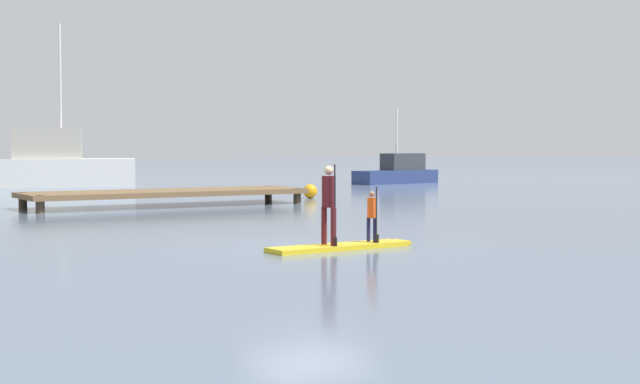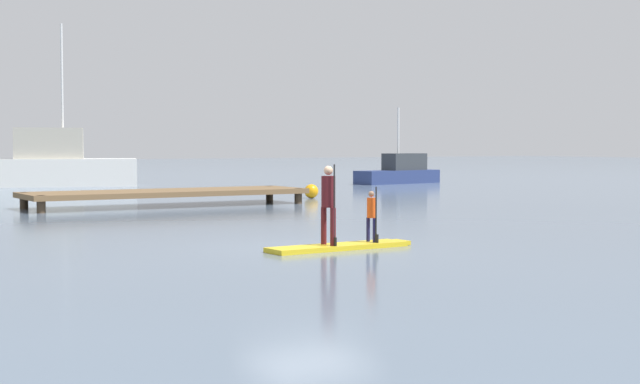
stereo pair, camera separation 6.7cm
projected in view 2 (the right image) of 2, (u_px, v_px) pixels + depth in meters
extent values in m
plane|color=slate|center=(308.00, 248.00, 19.47)|extent=(240.00, 240.00, 0.00)
cube|color=gold|center=(338.00, 247.00, 19.23)|extent=(3.19, 0.86, 0.10)
cube|color=gold|center=(399.00, 242.00, 20.14)|extent=(0.26, 0.51, 0.09)
cylinder|color=#4C1419|center=(324.00, 226.00, 19.22)|extent=(0.12, 0.12, 0.78)
cylinder|color=#4C1419|center=(333.00, 227.00, 18.94)|extent=(0.12, 0.12, 0.78)
cylinder|color=#4C1419|center=(328.00, 192.00, 19.04)|extent=(0.30, 0.30, 0.64)
sphere|color=tan|center=(328.00, 170.00, 19.02)|extent=(0.19, 0.19, 0.19)
cylinder|color=black|center=(334.00, 205.00, 18.88)|extent=(0.03, 0.03, 1.67)
cube|color=black|center=(334.00, 242.00, 18.92)|extent=(0.04, 0.14, 0.18)
cylinder|color=#19194C|center=(368.00, 229.00, 19.79)|extent=(0.08, 0.08, 0.52)
cylinder|color=#19194C|center=(375.00, 230.00, 19.61)|extent=(0.08, 0.08, 0.52)
cylinder|color=#E54C14|center=(371.00, 208.00, 19.68)|extent=(0.20, 0.20, 0.43)
sphere|color=#8C664C|center=(371.00, 194.00, 19.66)|extent=(0.12, 0.12, 0.12)
cylinder|color=black|center=(376.00, 215.00, 19.55)|extent=(0.03, 0.03, 1.18)
cube|color=black|center=(376.00, 238.00, 19.57)|extent=(0.04, 0.14, 0.18)
cube|color=navy|center=(397.00, 177.00, 52.09)|extent=(5.61, 2.38, 0.75)
cube|color=#33383D|center=(404.00, 162.00, 52.41)|extent=(2.70, 1.55, 0.94)
cylinder|color=silver|center=(398.00, 130.00, 51.99)|extent=(0.12, 0.12, 2.57)
cube|color=silver|center=(57.00, 173.00, 48.42)|extent=(8.51, 4.89, 1.44)
cube|color=#B2AD9E|center=(49.00, 143.00, 48.26)|extent=(3.85, 2.88, 1.61)
cylinder|color=silver|center=(62.00, 76.00, 48.24)|extent=(0.12, 0.12, 5.40)
cube|color=brown|center=(167.00, 193.00, 32.80)|extent=(9.99, 2.88, 0.18)
cylinder|color=#473828|center=(41.00, 204.00, 29.43)|extent=(0.28, 0.28, 0.56)
cylinder|color=#473828|center=(24.00, 201.00, 31.38)|extent=(0.28, 0.28, 0.56)
cylinder|color=#473828|center=(298.00, 196.00, 34.24)|extent=(0.28, 0.28, 0.56)
cylinder|color=#473828|center=(270.00, 193.00, 36.19)|extent=(0.28, 0.28, 0.56)
sphere|color=orange|center=(311.00, 191.00, 37.62)|extent=(0.57, 0.57, 0.57)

